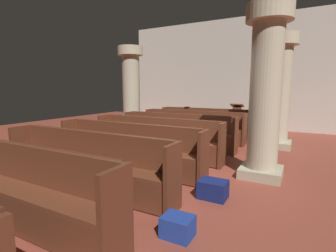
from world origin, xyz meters
The scene contains 16 objects.
ground_plane centered at (0.00, 0.00, 0.00)m, with size 19.20×19.20×0.00m, color brown.
back_wall centered at (0.00, 6.08, 2.25)m, with size 10.00×0.16×4.50m, color beige.
pew_row_0 centered at (-0.66, 3.80, 0.51)m, with size 3.29×0.47×0.95m.
pew_row_1 centered at (-0.66, 2.67, 0.51)m, with size 3.29×0.46×0.95m.
pew_row_2 centered at (-0.66, 1.53, 0.51)m, with size 3.29×0.47×0.95m.
pew_row_3 centered at (-0.66, 0.40, 0.51)m, with size 3.29×0.46×0.95m.
pew_row_4 centered at (-0.66, -0.73, 0.51)m, with size 3.29×0.46×0.95m.
pew_row_5 centered at (-0.66, -1.86, 0.51)m, with size 3.29×0.47×0.95m.
pew_row_6 centered at (-0.66, -3.00, 0.51)m, with size 3.29×0.46×0.95m.
pillar_aisle_side centered at (1.78, 2.92, 1.62)m, with size 0.87×0.87×3.09m.
pillar_far_side centered at (-3.04, 2.62, 1.62)m, with size 0.87×0.87×3.09m.
pillar_aisle_rear centered at (1.78, 0.16, 1.62)m, with size 0.80×0.80×3.09m.
lectern centered at (0.18, 5.03, 0.45)m, with size 0.48×0.45×1.08m.
hymn_book centered at (-1.45, 3.99, 0.96)m, with size 0.17×0.19×0.02m, color black.
kneeler_box_navy centered at (1.28, -1.18, 0.14)m, with size 0.42×0.32×0.27m, color navy.
kneeler_box_blue centered at (1.25, -2.34, 0.12)m, with size 0.34×0.28×0.24m, color navy.
Camera 1 is at (2.39, -4.68, 1.64)m, focal length 26.83 mm.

